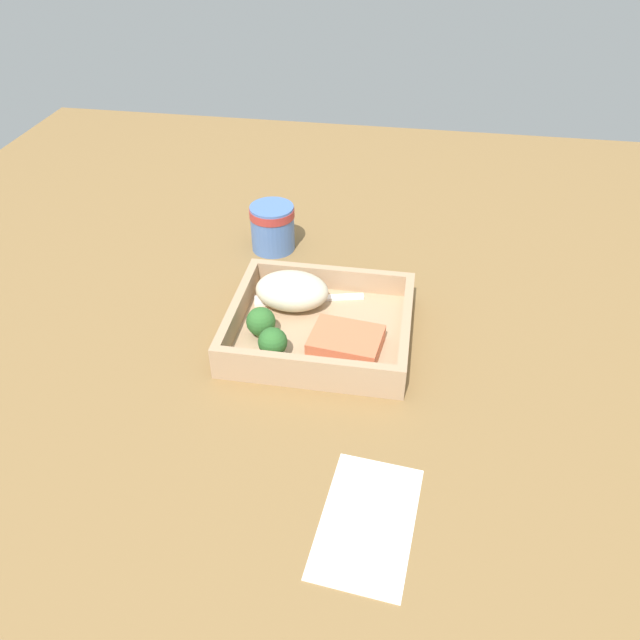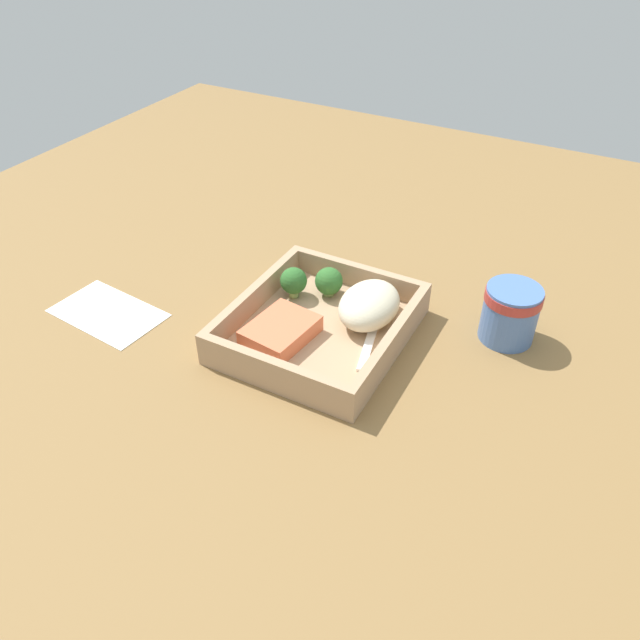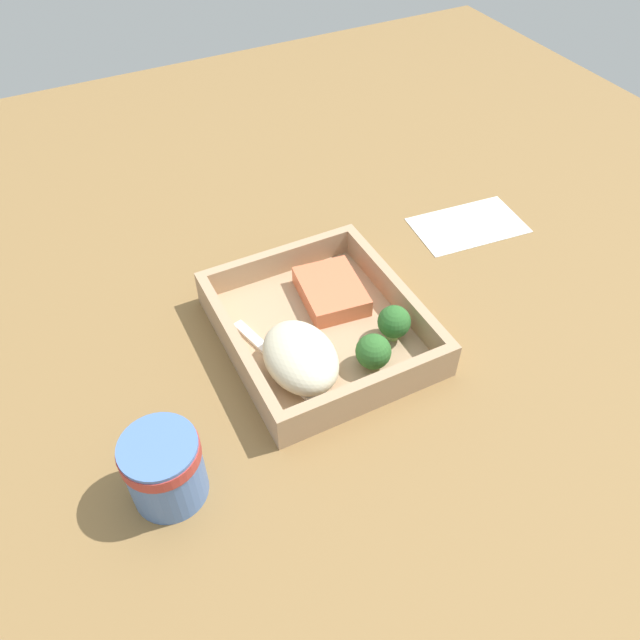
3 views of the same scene
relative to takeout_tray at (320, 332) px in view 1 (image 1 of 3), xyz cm
name	(u,v)px [view 1 (image 1 of 3)]	position (x,y,z in cm)	size (l,w,h in cm)	color
ground_plane	(320,341)	(0.00, 0.00, -1.60)	(160.00, 160.00, 2.00)	olive
takeout_tray	(320,332)	(0.00, 0.00, 0.00)	(24.13, 21.40, 1.20)	tan
tray_rim	(320,319)	(0.00, 0.00, 2.30)	(24.13, 21.40, 3.40)	tan
salmon_fillet	(346,342)	(-4.01, 3.55, 1.75)	(9.05, 6.97, 2.30)	#E36F47
mashed_potatoes	(292,291)	(4.79, -4.77, 3.06)	(10.35, 7.57, 4.92)	beige
broccoli_floret_1	(273,342)	(4.91, 6.79, 3.06)	(3.75, 3.75, 4.43)	#83A65B
broccoli_floret_2	(261,322)	(7.49, 2.62, 2.81)	(3.90, 3.90, 4.24)	#789758
fork	(302,299)	(3.69, -6.10, 0.82)	(15.73, 5.43, 0.44)	white
paper_cup	(272,225)	(11.44, -21.58, 3.66)	(7.28, 7.28, 7.65)	#4D73B8
receipt_slip	(367,521)	(-9.52, 28.28, -0.48)	(9.17, 15.39, 0.24)	white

